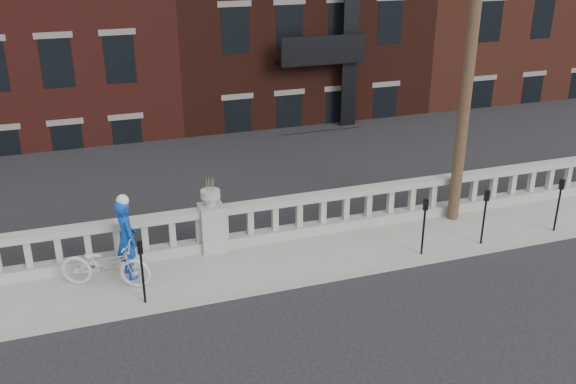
% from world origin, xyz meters
% --- Properties ---
extents(ground, '(120.00, 120.00, 0.00)m').
position_xyz_m(ground, '(0.00, 0.00, 0.00)').
color(ground, black).
rests_on(ground, ground).
extents(sidewalk, '(32.00, 2.20, 0.15)m').
position_xyz_m(sidewalk, '(0.00, 3.00, 0.07)').
color(sidewalk, gray).
rests_on(sidewalk, ground).
extents(balustrade, '(28.00, 0.34, 1.03)m').
position_xyz_m(balustrade, '(0.00, 3.95, 0.64)').
color(balustrade, gray).
rests_on(balustrade, sidewalk).
extents(planter_pedestal, '(0.55, 0.55, 1.76)m').
position_xyz_m(planter_pedestal, '(0.00, 3.95, 0.83)').
color(planter_pedestal, gray).
rests_on(planter_pedestal, sidewalk).
extents(lower_level, '(80.00, 44.00, 20.80)m').
position_xyz_m(lower_level, '(0.56, 23.04, 2.63)').
color(lower_level, '#605E59').
rests_on(lower_level, ground).
extents(utility_pole, '(1.60, 0.28, 10.00)m').
position_xyz_m(utility_pole, '(6.20, 3.60, 5.24)').
color(utility_pole, '#422D1E').
rests_on(utility_pole, sidewalk).
extents(parking_meter_a, '(0.10, 0.09, 1.36)m').
position_xyz_m(parking_meter_a, '(-1.79, 2.15, 1.00)').
color(parking_meter_a, black).
rests_on(parking_meter_a, sidewalk).
extents(parking_meter_b, '(0.10, 0.09, 1.36)m').
position_xyz_m(parking_meter_b, '(4.46, 2.15, 1.00)').
color(parking_meter_b, black).
rests_on(parking_meter_b, sidewalk).
extents(parking_meter_c, '(0.10, 0.09, 1.36)m').
position_xyz_m(parking_meter_c, '(6.06, 2.15, 1.00)').
color(parking_meter_c, black).
rests_on(parking_meter_c, sidewalk).
extents(parking_meter_d, '(0.10, 0.09, 1.36)m').
position_xyz_m(parking_meter_d, '(8.16, 2.15, 1.00)').
color(parking_meter_d, black).
rests_on(parking_meter_d, sidewalk).
extents(bicycle, '(2.01, 1.38, 1.00)m').
position_xyz_m(bicycle, '(-2.45, 3.07, 0.65)').
color(bicycle, silver).
rests_on(bicycle, sidewalk).
extents(cyclist, '(0.57, 0.73, 1.78)m').
position_xyz_m(cyclist, '(-1.95, 3.32, 1.04)').
color(cyclist, '#0B3BA9').
rests_on(cyclist, sidewalk).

